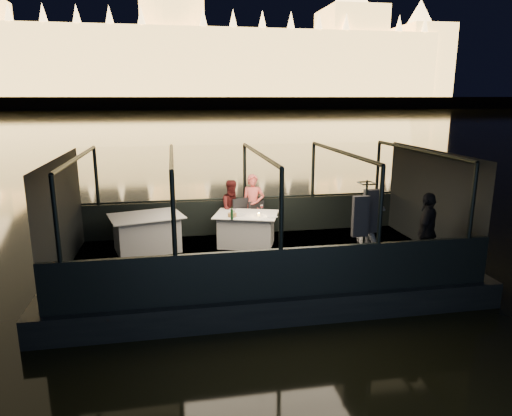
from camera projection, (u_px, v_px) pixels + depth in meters
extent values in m
plane|color=black|center=(181.00, 118.00, 86.58)|extent=(500.00, 500.00, 0.00)
cube|color=black|center=(259.00, 280.00, 10.11)|extent=(8.60, 4.40, 1.00)
cube|color=black|center=(259.00, 260.00, 10.00)|extent=(8.00, 4.00, 0.04)
cube|color=black|center=(245.00, 216.00, 11.80)|extent=(8.00, 0.08, 0.90)
cube|color=black|center=(280.00, 273.00, 7.98)|extent=(8.00, 0.08, 0.90)
cube|color=#423D33|center=(175.00, 104.00, 210.61)|extent=(400.00, 140.00, 6.00)
cube|color=white|center=(246.00, 229.00, 10.84)|extent=(1.70, 1.45, 0.77)
cube|color=silver|center=(147.00, 235.00, 10.43)|extent=(1.83, 1.52, 0.84)
cube|color=black|center=(243.00, 222.00, 11.25)|extent=(0.59, 0.59, 0.99)
cube|color=black|center=(258.00, 221.00, 11.31)|extent=(0.53, 0.53, 0.90)
imported|color=#E35C52|center=(253.00, 207.00, 11.49)|extent=(0.65, 0.51, 1.58)
imported|color=#421212|center=(233.00, 208.00, 11.40)|extent=(0.82, 0.71, 1.46)
imported|color=silver|center=(369.00, 233.00, 8.98)|extent=(0.63, 1.04, 1.55)
imported|color=black|center=(427.00, 230.00, 9.17)|extent=(0.94, 0.98, 1.62)
cylinder|color=#14381B|center=(232.00, 213.00, 10.24)|extent=(0.07, 0.07, 0.29)
cylinder|color=olive|center=(232.00, 215.00, 10.51)|extent=(0.25, 0.25, 0.08)
cylinder|color=yellow|center=(259.00, 214.00, 10.56)|extent=(0.06, 0.06, 0.07)
cylinder|color=white|center=(272.00, 217.00, 10.48)|extent=(0.28, 0.28, 0.02)
cylinder|color=silver|center=(241.00, 215.00, 10.62)|extent=(0.27, 0.27, 0.02)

